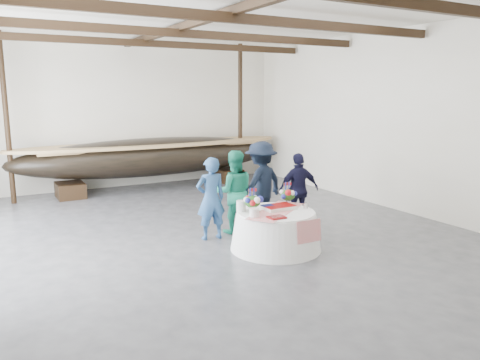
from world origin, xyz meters
TOP-DOWN VIEW (x-y plane):
  - floor at (0.00, 0.00)m, footprint 10.00×12.00m
  - wall_back at (0.00, 6.00)m, footprint 10.00×0.02m
  - wall_right at (5.00, 0.00)m, footprint 0.02×12.00m
  - ceiling at (0.00, 0.00)m, footprint 10.00×12.00m
  - pavilion_structure at (0.00, 0.86)m, footprint 9.80×11.76m
  - longboat_display at (0.50, 5.06)m, footprint 8.45×1.69m
  - banquet_table at (0.62, -1.51)m, footprint 1.72×1.72m
  - tabletop_items at (0.60, -1.33)m, footprint 1.63×1.35m
  - guest_woman_blue at (-0.18, -0.33)m, footprint 0.64×0.44m
  - guest_woman_teal at (0.45, -0.14)m, footprint 1.04×0.93m
  - guest_man_left at (1.22, 0.01)m, footprint 1.38×1.03m
  - guest_man_right at (1.93, -0.42)m, footprint 1.01×0.55m

SIDE VIEW (x-z plane):
  - floor at x=0.00m, z-range -0.01..0.01m
  - banquet_table at x=0.62m, z-range 0.00..0.74m
  - guest_man_right at x=1.93m, z-range 0.00..1.64m
  - guest_woman_blue at x=-0.18m, z-range 0.00..1.68m
  - guest_woman_teal at x=0.45m, z-range 0.00..1.76m
  - tabletop_items at x=0.60m, z-range 0.69..1.09m
  - guest_man_left at x=1.22m, z-range 0.00..1.90m
  - longboat_display at x=0.50m, z-range 0.22..1.80m
  - wall_back at x=0.00m, z-range 0.00..4.50m
  - wall_right at x=5.00m, z-range 0.00..4.50m
  - pavilion_structure at x=0.00m, z-range 1.75..6.25m
  - ceiling at x=0.00m, z-range 4.50..4.50m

